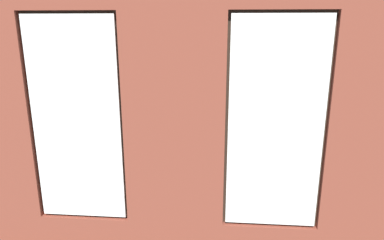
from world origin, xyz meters
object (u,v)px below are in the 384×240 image
at_px(coffee_table, 193,151).
at_px(potted_plant_between_couches, 274,199).
at_px(cup_ceramic, 172,148).
at_px(table_plant_small, 193,144).
at_px(papasan_chair, 196,122).
at_px(couch_left, 333,164).
at_px(media_console, 51,156).
at_px(potted_plant_mid_room_small, 224,137).
at_px(tv_flatscreen, 47,128).
at_px(potted_plant_corner_near_left, 312,116).
at_px(remote_black, 198,150).
at_px(couch_by_window, 174,215).
at_px(remote_silver, 185,147).
at_px(candle_jar, 212,144).
at_px(potted_plant_by_left_couch, 295,134).

distance_m(coffee_table, potted_plant_between_couches, 2.68).
relative_size(coffee_table, cup_ceramic, 14.63).
bearing_deg(table_plant_small, papasan_chair, -87.59).
xyz_separation_m(couch_left, cup_ceramic, (3.06, -0.26, 0.13)).
xyz_separation_m(cup_ceramic, media_console, (2.49, 0.11, -0.22)).
xyz_separation_m(coffee_table, potted_plant_mid_room_small, (-0.64, -0.86, 0.04)).
relative_size(coffee_table, tv_flatscreen, 1.26).
bearing_deg(potted_plant_between_couches, cup_ceramic, -53.42).
xyz_separation_m(cup_ceramic, table_plant_small, (-0.41, -0.11, 0.05)).
distance_m(cup_ceramic, potted_plant_corner_near_left, 3.82).
height_order(couch_left, potted_plant_corner_near_left, potted_plant_corner_near_left).
xyz_separation_m(coffee_table, papasan_chair, (0.08, -1.84, 0.09)).
xyz_separation_m(papasan_chair, potted_plant_between_couches, (-1.34, 4.19, 0.16)).
relative_size(remote_black, tv_flatscreen, 0.16).
bearing_deg(tv_flatscreen, coffee_table, -175.74).
height_order(couch_by_window, table_plant_small, couch_by_window).
relative_size(couch_by_window, remote_black, 10.23).
distance_m(table_plant_small, tv_flatscreen, 2.93).
bearing_deg(remote_silver, remote_black, 20.89).
height_order(table_plant_small, potted_plant_between_couches, potted_plant_between_couches).
relative_size(couch_by_window, papasan_chair, 1.50).
distance_m(tv_flatscreen, papasan_chair, 3.51).
xyz_separation_m(candle_jar, potted_plant_by_left_couch, (-1.88, -1.00, -0.05)).
bearing_deg(papasan_chair, remote_black, 95.26).
xyz_separation_m(remote_black, potted_plant_corner_near_left, (-2.71, -2.06, 0.22)).
relative_size(tv_flatscreen, potted_plant_mid_room_small, 1.84).
height_order(cup_ceramic, tv_flatscreen, tv_flatscreen).
height_order(cup_ceramic, remote_silver, cup_ceramic).
bearing_deg(candle_jar, couch_left, 167.94).
bearing_deg(potted_plant_by_left_couch, remote_silver, 23.24).
distance_m(couch_by_window, candle_jar, 2.56).
bearing_deg(papasan_chair, candle_jar, 104.68).
relative_size(coffee_table, remote_black, 7.95).
height_order(tv_flatscreen, potted_plant_corner_near_left, potted_plant_corner_near_left).
xyz_separation_m(media_console, potted_plant_corner_near_left, (-5.71, -2.17, 0.40)).
bearing_deg(coffee_table, remote_black, 133.96).
bearing_deg(papasan_chair, potted_plant_by_left_couch, 163.05).
bearing_deg(potted_plant_mid_room_small, coffee_table, 53.40).
relative_size(couch_left, potted_plant_mid_room_small, 3.59).
bearing_deg(potted_plant_by_left_couch, tv_flatscreen, 14.61).
relative_size(tv_flatscreen, potted_plant_corner_near_left, 0.71).
xyz_separation_m(tv_flatscreen, papasan_chair, (-2.82, -2.05, -0.40)).
relative_size(couch_left, remote_black, 12.30).
distance_m(couch_left, remote_silver, 2.86).
distance_m(couch_by_window, remote_black, 2.30).
xyz_separation_m(cup_ceramic, remote_black, (-0.51, 0.00, -0.04)).
distance_m(couch_by_window, remote_silver, 2.49).
height_order(coffee_table, cup_ceramic, cup_ceramic).
distance_m(coffee_table, table_plant_small, 0.15).
bearing_deg(tv_flatscreen, remote_silver, -173.65).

